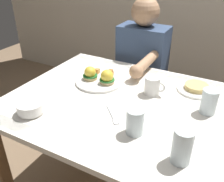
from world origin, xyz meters
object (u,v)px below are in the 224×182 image
object	(u,v)px
water_glass_extra	(182,148)
coffee_mug	(153,85)
water_glass_near	(135,123)
water_glass_far	(209,103)
fruit_bowl	(30,108)
side_plate	(196,88)
diner_person	(141,68)
fork	(113,116)
eggs_benedict_plate	(100,78)
dining_table	(128,120)

from	to	relation	value
water_glass_extra	coffee_mug	bearing A→B (deg)	122.12
water_glass_near	water_glass_far	size ratio (longest dim) A/B	0.95
coffee_mug	water_glass_far	bearing A→B (deg)	-8.49
fruit_bowl	water_glass_far	world-z (taller)	water_glass_far
water_glass_extra	side_plate	world-z (taller)	water_glass_extra
side_plate	fruit_bowl	bearing A→B (deg)	-137.11
fruit_bowl	water_glass_extra	size ratio (longest dim) A/B	0.89
water_glass_far	diner_person	xyz separation A→B (m)	(-0.53, 0.51, -0.14)
coffee_mug	side_plate	distance (m)	0.25
water_glass_near	side_plate	xyz separation A→B (m)	(0.15, 0.48, -0.03)
water_glass_near	water_glass_far	xyz separation A→B (m)	(0.23, 0.29, 0.00)
fork	water_glass_far	distance (m)	0.44
water_glass_near	diner_person	xyz separation A→B (m)	(-0.30, 0.80, -0.14)
coffee_mug	water_glass_near	size ratio (longest dim) A/B	1.01
fork	water_glass_near	distance (m)	0.15
fruit_bowl	fork	size ratio (longest dim) A/B	0.97
coffee_mug	water_glass_extra	distance (m)	0.48
eggs_benedict_plate	coffee_mug	size ratio (longest dim) A/B	2.43
coffee_mug	water_glass_far	xyz separation A→B (m)	(0.28, -0.04, 0.00)
coffee_mug	water_glass_near	world-z (taller)	water_glass_near
fruit_bowl	diner_person	distance (m)	0.92
fruit_bowl	water_glass_near	distance (m)	0.49
fork	eggs_benedict_plate	bearing A→B (deg)	130.91
eggs_benedict_plate	fork	size ratio (longest dim) A/B	2.18
coffee_mug	water_glass_extra	size ratio (longest dim) A/B	0.83
fork	water_glass_far	world-z (taller)	water_glass_far
water_glass_extra	side_plate	size ratio (longest dim) A/B	0.67
side_plate	fork	bearing A→B (deg)	-123.68
diner_person	coffee_mug	bearing A→B (deg)	-61.67
fork	diner_person	size ratio (longest dim) A/B	0.11
eggs_benedict_plate	diner_person	world-z (taller)	diner_person
dining_table	water_glass_extra	size ratio (longest dim) A/B	8.91
fork	dining_table	bearing A→B (deg)	83.21
coffee_mug	diner_person	world-z (taller)	diner_person
eggs_benedict_plate	water_glass_extra	distance (m)	0.68
dining_table	coffee_mug	xyz separation A→B (m)	(0.07, 0.14, 0.16)
water_glass_far	fork	bearing A→B (deg)	-147.49
fruit_bowl	diner_person	xyz separation A→B (m)	(0.18, 0.90, -0.12)
dining_table	diner_person	world-z (taller)	diner_person
diner_person	eggs_benedict_plate	bearing A→B (deg)	-96.78
coffee_mug	water_glass_far	distance (m)	0.29
fork	fruit_bowl	bearing A→B (deg)	-155.31
dining_table	water_glass_far	distance (m)	0.40
fruit_bowl	fork	xyz separation A→B (m)	(0.34, 0.16, -0.03)
dining_table	diner_person	size ratio (longest dim) A/B	1.05
fork	water_glass_far	bearing A→B (deg)	32.51
fruit_bowl	diner_person	bearing A→B (deg)	78.91
fork	side_plate	distance (m)	0.51
dining_table	side_plate	size ratio (longest dim) A/B	6.00
water_glass_far	side_plate	bearing A→B (deg)	115.36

